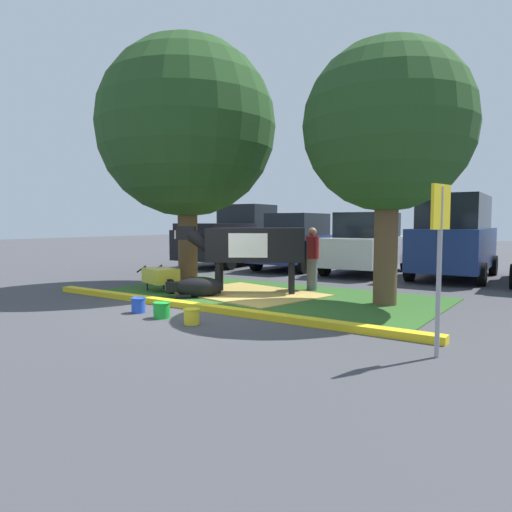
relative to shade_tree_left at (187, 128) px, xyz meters
name	(u,v)px	position (x,y,z in m)	size (l,w,h in m)	color
ground_plane	(208,308)	(2.59, -2.21, -4.18)	(80.00, 80.00, 0.00)	#424247
grass_island	(267,295)	(2.69, -0.23, -4.17)	(7.77, 4.14, 0.02)	#2D5B23
curb_yellow	(204,307)	(2.69, -2.45, -4.12)	(8.97, 0.24, 0.12)	yellow
hay_bedding	(249,294)	(2.26, -0.36, -4.15)	(3.20, 2.40, 0.04)	tan
shade_tree_left	(187,128)	(0.00, 0.00, 0.00)	(4.68, 4.68, 6.54)	brown
shade_tree_right	(388,127)	(5.37, 0.11, -0.57)	(3.44, 3.44, 5.36)	brown
cow_holstein	(251,245)	(2.22, -0.22, -3.02)	(2.84, 2.00, 1.62)	black
calf_lying	(197,287)	(1.56, -1.38, -3.94)	(1.19, 1.11, 0.48)	black
person_handler	(312,257)	(3.18, 1.06, -3.33)	(0.45, 0.35, 1.58)	slate
wheelbarrow	(161,276)	(0.21, -1.20, -3.79)	(1.61, 0.94, 0.63)	gold
parking_sign	(440,236)	(7.21, -3.18, -2.64)	(0.13, 0.44, 2.18)	#99999E
bucket_blue	(138,305)	(1.81, -3.33, -4.03)	(0.28, 0.28, 0.29)	blue
bucket_green	(162,310)	(2.53, -3.42, -4.03)	(0.32, 0.32, 0.29)	green
bucket_yellow	(192,316)	(3.33, -3.51, -4.04)	(0.28, 0.28, 0.27)	yellow
pickup_truck_black	(236,237)	(-2.74, 5.75, -3.06)	(2.40, 5.48, 2.42)	black
sedan_blue	(298,242)	(0.17, 5.66, -3.19)	(2.17, 4.48, 2.02)	navy
hatchback_white	(367,244)	(2.82, 5.65, -3.19)	(2.17, 4.48, 2.02)	silver
suv_dark_grey	(455,237)	(5.49, 5.91, -2.91)	(2.28, 4.68, 2.52)	navy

